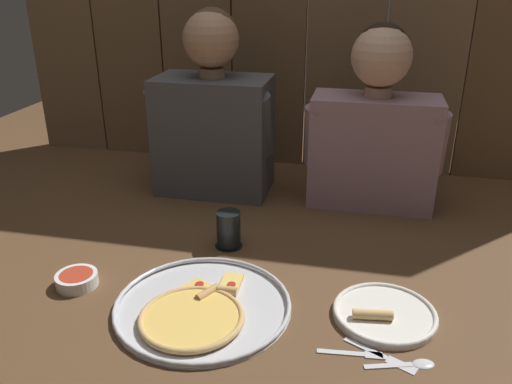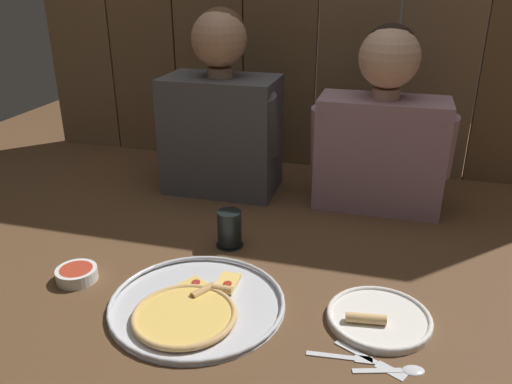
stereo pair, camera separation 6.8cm
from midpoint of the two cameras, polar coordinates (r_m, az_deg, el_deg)
ground_plane at (r=1.32m, az=-1.23°, el=-9.03°), size 3.20×3.20×0.00m
pizza_tray at (r=1.20m, az=-7.84°, el=-12.54°), size 0.40×0.40×0.03m
dinner_plate at (r=1.20m, az=12.28°, el=-12.90°), size 0.23×0.23×0.03m
drinking_glass at (r=1.42m, az=-4.40°, el=-4.15°), size 0.08×0.08×0.10m
dipping_bowl at (r=1.35m, az=-20.44°, el=-8.96°), size 0.10×0.10×0.03m
table_fork at (r=1.09m, az=8.80°, el=-17.10°), size 0.13×0.03×0.01m
table_knife at (r=1.10m, az=11.64°, el=-17.10°), size 0.15×0.08×0.01m
table_spoon at (r=1.09m, az=14.97°, el=-17.73°), size 0.14×0.06×0.01m
diner_left at (r=1.73m, az=-5.84°, el=8.49°), size 0.41×0.22×0.60m
diner_right at (r=1.65m, az=11.77°, el=7.15°), size 0.42×0.19×0.56m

